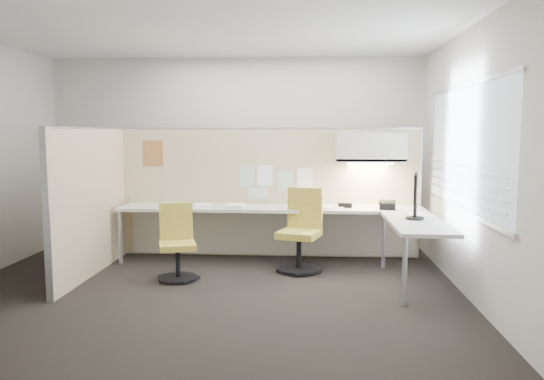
# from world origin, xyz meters

# --- Properties ---
(floor) EXTENTS (5.50, 4.50, 0.01)m
(floor) POSITION_xyz_m (0.00, 0.00, -0.01)
(floor) COLOR black
(floor) RESTS_ON ground
(ceiling) EXTENTS (5.50, 4.50, 0.01)m
(ceiling) POSITION_xyz_m (0.00, 0.00, 2.80)
(ceiling) COLOR white
(ceiling) RESTS_ON wall_back
(wall_back) EXTENTS (5.50, 0.02, 2.80)m
(wall_back) POSITION_xyz_m (0.00, 2.25, 1.40)
(wall_back) COLOR beige
(wall_back) RESTS_ON ground
(wall_front) EXTENTS (5.50, 0.02, 2.80)m
(wall_front) POSITION_xyz_m (0.00, -2.25, 1.40)
(wall_front) COLOR beige
(wall_front) RESTS_ON ground
(wall_right) EXTENTS (0.02, 4.50, 2.80)m
(wall_right) POSITION_xyz_m (2.75, 0.00, 1.40)
(wall_right) COLOR beige
(wall_right) RESTS_ON ground
(window_pane) EXTENTS (0.01, 2.80, 1.30)m
(window_pane) POSITION_xyz_m (2.73, 0.00, 1.55)
(window_pane) COLOR #93A1AB
(window_pane) RESTS_ON wall_right
(partition_back) EXTENTS (4.10, 0.06, 1.75)m
(partition_back) POSITION_xyz_m (0.55, 1.60, 0.88)
(partition_back) COLOR #CAB58B
(partition_back) RESTS_ON floor
(partition_left) EXTENTS (0.06, 2.20, 1.75)m
(partition_left) POSITION_xyz_m (-1.50, 0.50, 0.88)
(partition_left) COLOR #CAB58B
(partition_left) RESTS_ON floor
(desk) EXTENTS (4.00, 2.07, 0.73)m
(desk) POSITION_xyz_m (0.93, 1.13, 0.60)
(desk) COLOR beige
(desk) RESTS_ON floor
(overhead_bin) EXTENTS (0.90, 0.36, 0.38)m
(overhead_bin) POSITION_xyz_m (1.90, 1.39, 1.51)
(overhead_bin) COLOR beige
(overhead_bin) RESTS_ON partition_back
(task_light_strip) EXTENTS (0.60, 0.06, 0.02)m
(task_light_strip) POSITION_xyz_m (1.90, 1.39, 1.30)
(task_light_strip) COLOR #FFEABF
(task_light_strip) RESTS_ON overhead_bin
(pinned_papers) EXTENTS (1.01, 0.00, 0.47)m
(pinned_papers) POSITION_xyz_m (0.63, 1.57, 1.03)
(pinned_papers) COLOR #8CBF8C
(pinned_papers) RESTS_ON partition_back
(poster) EXTENTS (0.28, 0.00, 0.35)m
(poster) POSITION_xyz_m (-1.05, 1.57, 1.42)
(poster) COLOR orange
(poster) RESTS_ON partition_back
(chair_left) EXTENTS (0.51, 0.52, 0.87)m
(chair_left) POSITION_xyz_m (-0.43, 0.35, 0.41)
(chair_left) COLOR black
(chair_left) RESTS_ON floor
(chair_right) EXTENTS (0.59, 0.61, 1.00)m
(chair_right) POSITION_xyz_m (1.01, 0.83, 0.47)
(chair_right) COLOR black
(chair_right) RESTS_ON floor
(monitor) EXTENTS (0.20, 0.49, 0.52)m
(monitor) POSITION_xyz_m (2.30, 0.38, 1.03)
(monitor) COLOR black
(monitor) RESTS_ON desk
(phone) EXTENTS (0.23, 0.22, 0.12)m
(phone) POSITION_xyz_m (2.10, 1.16, 0.78)
(phone) COLOR black
(phone) RESTS_ON desk
(stapler) EXTENTS (0.14, 0.05, 0.05)m
(stapler) POSITION_xyz_m (1.56, 1.35, 0.76)
(stapler) COLOR black
(stapler) RESTS_ON desk
(tape_dispenser) EXTENTS (0.10, 0.07, 0.06)m
(tape_dispenser) POSITION_xyz_m (1.61, 1.26, 0.76)
(tape_dispenser) COLOR black
(tape_dispenser) RESTS_ON desk
(coat_hook) EXTENTS (0.18, 0.44, 1.32)m
(coat_hook) POSITION_xyz_m (-1.58, -0.26, 1.42)
(coat_hook) COLOR silver
(coat_hook) RESTS_ON partition_left
(paper_stack_0) EXTENTS (0.25, 0.31, 0.03)m
(paper_stack_0) POSITION_xyz_m (-0.76, 1.23, 0.75)
(paper_stack_0) COLOR white
(paper_stack_0) RESTS_ON desk
(paper_stack_1) EXTENTS (0.23, 0.30, 0.02)m
(paper_stack_1) POSITION_xyz_m (-0.31, 1.33, 0.74)
(paper_stack_1) COLOR white
(paper_stack_1) RESTS_ON desk
(paper_stack_2) EXTENTS (0.25, 0.32, 0.05)m
(paper_stack_2) POSITION_xyz_m (0.15, 1.14, 0.75)
(paper_stack_2) COLOR white
(paper_stack_2) RESTS_ON desk
(paper_stack_3) EXTENTS (0.24, 0.31, 0.01)m
(paper_stack_3) POSITION_xyz_m (0.92, 1.25, 0.74)
(paper_stack_3) COLOR white
(paper_stack_3) RESTS_ON desk
(paper_stack_4) EXTENTS (0.30, 0.35, 0.02)m
(paper_stack_4) POSITION_xyz_m (1.27, 1.27, 0.74)
(paper_stack_4) COLOR white
(paper_stack_4) RESTS_ON desk
(paper_stack_5) EXTENTS (0.27, 0.33, 0.02)m
(paper_stack_5) POSITION_xyz_m (2.37, 0.70, 0.74)
(paper_stack_5) COLOR white
(paper_stack_5) RESTS_ON desk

